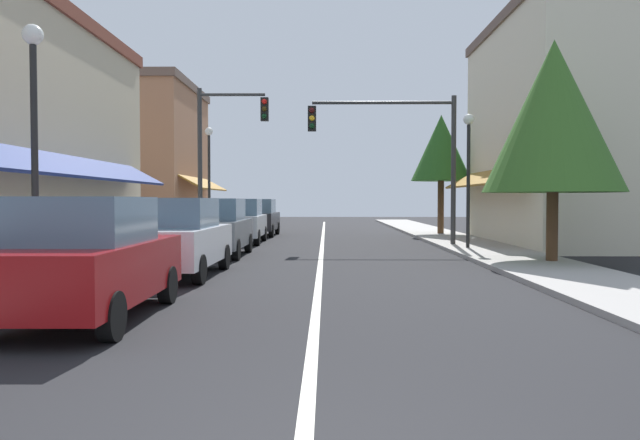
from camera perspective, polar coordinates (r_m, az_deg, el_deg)
The scene contains 18 objects.
ground_plane at distance 21.51m, azimuth 0.18°, elevation -2.69°, with size 80.00×80.00×0.00m, color black.
sidewalk_left at distance 22.24m, azimuth -14.16°, elevation -2.44°, with size 2.60×56.00×0.12m, color #A39E99.
sidewalk_right at distance 22.16m, azimuth 14.56°, elevation -2.46°, with size 2.60×56.00×0.12m, color #A39E99.
lane_center_stripe at distance 21.51m, azimuth 0.18°, elevation -2.68°, with size 0.14×52.00×0.01m, color silver.
storefront_right_block at distance 25.25m, azimuth 21.68°, elevation 7.87°, with size 6.02×10.20×8.81m.
storefront_far_left at distance 32.78m, azimuth -15.46°, elevation 5.62°, with size 5.46×8.20×7.77m.
parked_car_nearest_left at distance 9.24m, azimuth -21.16°, elevation -3.47°, with size 1.82×4.12×1.77m.
parked_car_second_left at distance 13.93m, azimuth -13.34°, elevation -1.63°, with size 1.85×4.13×1.77m.
parked_car_third_left at distance 18.65m, azimuth -9.78°, elevation -0.72°, with size 1.79×4.10×1.77m.
parked_car_far_left at distance 24.16m, azimuth -7.52°, elevation -0.12°, with size 1.81×4.12×1.77m.
parked_car_distant_left at distance 29.03m, azimuth -5.90°, elevation 0.23°, with size 1.85×4.13×1.77m.
traffic_signal_mast_arm at distance 22.21m, azimuth 7.75°, elevation 7.25°, with size 5.40×0.50×5.52m.
traffic_signal_left_corner at distance 23.96m, azimuth -9.35°, elevation 7.25°, with size 2.81×0.50×6.09m.
street_lamp_left_near at distance 11.87m, azimuth -25.48°, elevation 9.04°, with size 0.36×0.36×4.81m.
street_lamp_right_mid at distance 20.86m, azimuth 13.90°, elevation 5.69°, with size 0.36×0.36×4.61m.
street_lamp_left_far at distance 27.46m, azimuth -10.47°, elevation 5.23°, with size 0.36×0.36×4.97m.
tree_right_near at distance 17.14m, azimuth 21.26°, elevation 9.13°, with size 3.63×3.63×5.93m.
tree_right_far at distance 29.54m, azimuth 11.41°, elevation 6.67°, with size 2.86×2.86×5.80m.
Camera 1 is at (0.16, -3.44, 1.72)m, focal length 33.75 mm.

